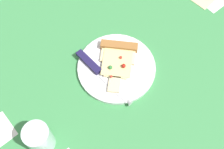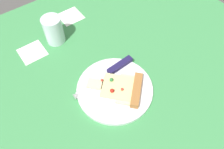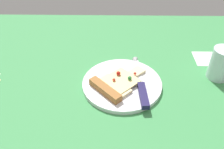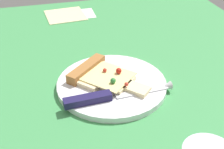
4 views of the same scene
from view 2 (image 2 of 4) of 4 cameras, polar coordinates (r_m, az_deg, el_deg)
ground_plane at (r=77.39cm, az=5.05°, el=-1.87°), size 116.80×116.80×3.00cm
plate at (r=72.98cm, az=0.72°, el=-3.81°), size 24.86×24.86×1.35cm
pizza_slice at (r=71.55cm, az=2.77°, el=-3.54°), size 17.59×18.03×2.62cm
knife at (r=75.09cm, az=-0.58°, el=0.54°), size 24.08×3.56×2.45cm
drinking_glass at (r=86.21cm, az=-14.73°, el=10.95°), size 7.11×7.11×10.52cm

